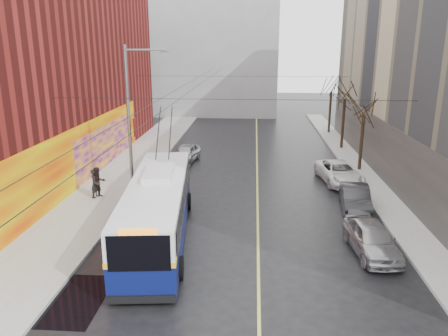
% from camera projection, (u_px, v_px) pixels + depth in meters
% --- Properties ---
extents(ground, '(140.00, 140.00, 0.00)m').
position_uv_depth(ground, '(221.00, 278.00, 17.41)').
color(ground, black).
rests_on(ground, ground).
extents(sidewalk_left, '(4.00, 60.00, 0.15)m').
position_uv_depth(sidewalk_left, '(116.00, 182.00, 29.43)').
color(sidewalk_left, gray).
rests_on(sidewalk_left, ground).
extents(sidewalk_right, '(2.00, 60.00, 0.15)m').
position_uv_depth(sidewalk_right, '(373.00, 187.00, 28.30)').
color(sidewalk_right, gray).
rests_on(sidewalk_right, ground).
extents(lane_line, '(0.12, 50.00, 0.01)m').
position_uv_depth(lane_line, '(257.00, 177.00, 30.74)').
color(lane_line, '#BFB74C').
rests_on(lane_line, ground).
extents(building_left, '(12.11, 36.00, 14.00)m').
position_uv_depth(building_left, '(5.00, 75.00, 29.99)').
color(building_left, '#5A1412').
rests_on(building_left, ground).
extents(building_far, '(20.50, 12.10, 18.00)m').
position_uv_depth(building_far, '(202.00, 44.00, 58.51)').
color(building_far, gray).
rests_on(building_far, ground).
extents(streetlight_pole, '(2.65, 0.60, 9.00)m').
position_uv_depth(streetlight_pole, '(131.00, 116.00, 26.09)').
color(streetlight_pole, slate).
rests_on(streetlight_pole, ground).
extents(catenary_wires, '(18.00, 60.00, 0.22)m').
position_uv_depth(catenary_wires, '(200.00, 86.00, 30.04)').
color(catenary_wires, black).
extents(tree_near, '(3.20, 3.20, 6.40)m').
position_uv_depth(tree_near, '(365.00, 103.00, 30.80)').
color(tree_near, black).
rests_on(tree_near, ground).
extents(tree_mid, '(3.20, 3.20, 6.68)m').
position_uv_depth(tree_mid, '(346.00, 90.00, 37.44)').
color(tree_mid, black).
rests_on(tree_mid, ground).
extents(tree_far, '(3.20, 3.20, 6.57)m').
position_uv_depth(tree_far, '(332.00, 84.00, 44.19)').
color(tree_far, black).
rests_on(tree_far, ground).
extents(puddle, '(2.36, 3.55, 0.01)m').
position_uv_depth(puddle, '(72.00, 300.00, 15.95)').
color(puddle, black).
rests_on(puddle, ground).
extents(pigeons_flying, '(2.73, 2.69, 3.04)m').
position_uv_depth(pigeons_flying, '(193.00, 80.00, 24.89)').
color(pigeons_flying, slate).
extents(trolleybus, '(3.70, 11.87, 5.55)m').
position_uv_depth(trolleybus, '(158.00, 208.00, 20.61)').
color(trolleybus, '#091046').
rests_on(trolleybus, ground).
extents(parked_car_a, '(2.07, 4.35, 1.44)m').
position_uv_depth(parked_car_a, '(372.00, 238.00, 19.33)').
color(parked_car_a, '#A3A2A7').
rests_on(parked_car_a, ground).
extents(parked_car_b, '(1.87, 4.31, 1.38)m').
position_uv_depth(parked_car_b, '(355.00, 198.00, 24.49)').
color(parked_car_b, '#28282B').
rests_on(parked_car_b, ground).
extents(parked_car_c, '(2.98, 5.26, 1.39)m').
position_uv_depth(parked_car_c, '(339.00, 172.00, 29.36)').
color(parked_car_c, white).
rests_on(parked_car_c, ground).
extents(following_car, '(2.29, 4.25, 1.37)m').
position_uv_depth(following_car, '(185.00, 153.00, 34.51)').
color(following_car, '#9A9C9F').
rests_on(following_car, ground).
extents(pedestrian_a, '(0.47, 0.67, 1.73)m').
position_uv_depth(pedestrian_a, '(95.00, 183.00, 25.99)').
color(pedestrian_a, black).
rests_on(pedestrian_a, sidewalk_left).
extents(pedestrian_b, '(1.13, 1.14, 1.86)m').
position_uv_depth(pedestrian_b, '(98.00, 182.00, 25.98)').
color(pedestrian_b, black).
rests_on(pedestrian_b, sidewalk_left).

